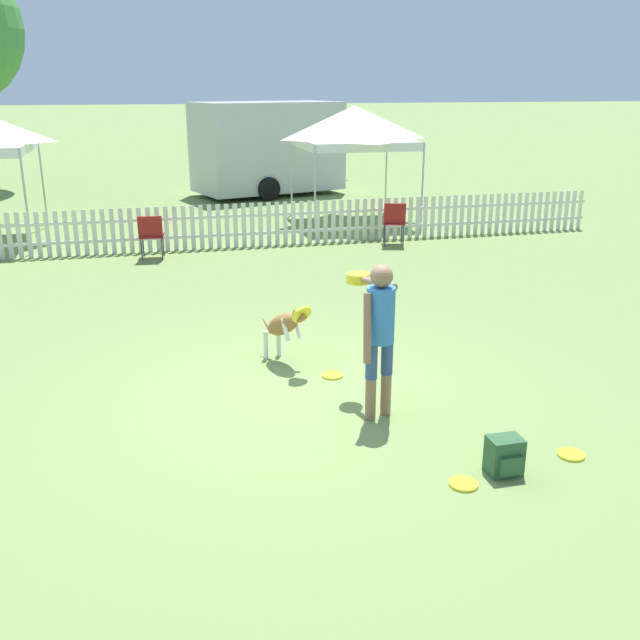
{
  "coord_description": "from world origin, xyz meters",
  "views": [
    {
      "loc": [
        -1.49,
        -6.95,
        3.22
      ],
      "look_at": [
        0.31,
        0.26,
        0.76
      ],
      "focal_mm": 40.0,
      "sensor_mm": 36.0,
      "label": 1
    }
  ],
  "objects_px": {
    "frisbee_near_dog": "(332,375)",
    "folding_chair_center": "(394,220)",
    "backpack_on_grass": "(505,456)",
    "equipment_trailer": "(268,147)",
    "frisbee_midfield": "(571,455)",
    "handler_person": "(378,322)",
    "canopy_tent_main": "(354,127)",
    "leaping_dog": "(284,324)",
    "folding_chair_blue_left": "(151,233)",
    "frisbee_near_handler": "(464,484)"
  },
  "relations": [
    {
      "from": "frisbee_near_dog",
      "to": "canopy_tent_main",
      "type": "distance_m",
      "value": 10.12
    },
    {
      "from": "frisbee_midfield",
      "to": "canopy_tent_main",
      "type": "bearing_deg",
      "value": 83.12
    },
    {
      "from": "frisbee_near_dog",
      "to": "folding_chair_center",
      "type": "xyz_separation_m",
      "value": [
        3.08,
        6.52,
        0.53
      ]
    },
    {
      "from": "frisbee_midfield",
      "to": "backpack_on_grass",
      "type": "height_order",
      "value": "backpack_on_grass"
    },
    {
      "from": "frisbee_near_handler",
      "to": "backpack_on_grass",
      "type": "xyz_separation_m",
      "value": [
        0.42,
        0.1,
        0.15
      ]
    },
    {
      "from": "frisbee_near_dog",
      "to": "equipment_trailer",
      "type": "distance_m",
      "value": 14.46
    },
    {
      "from": "frisbee_near_handler",
      "to": "frisbee_midfield",
      "type": "xyz_separation_m",
      "value": [
        1.17,
        0.22,
        0.0
      ]
    },
    {
      "from": "backpack_on_grass",
      "to": "folding_chair_center",
      "type": "relative_size",
      "value": 0.37
    },
    {
      "from": "leaping_dog",
      "to": "handler_person",
      "type": "bearing_deg",
      "value": 90.53
    },
    {
      "from": "folding_chair_blue_left",
      "to": "canopy_tent_main",
      "type": "bearing_deg",
      "value": -143.69
    },
    {
      "from": "handler_person",
      "to": "equipment_trailer",
      "type": "relative_size",
      "value": 0.31
    },
    {
      "from": "leaping_dog",
      "to": "canopy_tent_main",
      "type": "relative_size",
      "value": 0.37
    },
    {
      "from": "frisbee_near_handler",
      "to": "equipment_trailer",
      "type": "bearing_deg",
      "value": 85.45
    },
    {
      "from": "frisbee_near_handler",
      "to": "frisbee_near_dog",
      "type": "height_order",
      "value": "same"
    },
    {
      "from": "folding_chair_center",
      "to": "canopy_tent_main",
      "type": "bearing_deg",
      "value": -73.54
    },
    {
      "from": "backpack_on_grass",
      "to": "equipment_trailer",
      "type": "distance_m",
      "value": 16.81
    },
    {
      "from": "frisbee_near_dog",
      "to": "canopy_tent_main",
      "type": "height_order",
      "value": "canopy_tent_main"
    },
    {
      "from": "frisbee_near_dog",
      "to": "canopy_tent_main",
      "type": "relative_size",
      "value": 0.09
    },
    {
      "from": "handler_person",
      "to": "folding_chair_center",
      "type": "xyz_separation_m",
      "value": [
        2.91,
        7.59,
        -0.46
      ]
    },
    {
      "from": "frisbee_midfield",
      "to": "folding_chair_blue_left",
      "type": "xyz_separation_m",
      "value": [
        -3.5,
        8.79,
        0.51
      ]
    },
    {
      "from": "canopy_tent_main",
      "to": "handler_person",
      "type": "bearing_deg",
      "value": -105.37
    },
    {
      "from": "frisbee_near_handler",
      "to": "frisbee_near_dog",
      "type": "xyz_separation_m",
      "value": [
        -0.46,
        2.55,
        0.0
      ]
    },
    {
      "from": "backpack_on_grass",
      "to": "folding_chair_blue_left",
      "type": "relative_size",
      "value": 0.39
    },
    {
      "from": "backpack_on_grass",
      "to": "frisbee_midfield",
      "type": "bearing_deg",
      "value": 9.72
    },
    {
      "from": "leaping_dog",
      "to": "equipment_trailer",
      "type": "bearing_deg",
      "value": -120.44
    },
    {
      "from": "frisbee_near_dog",
      "to": "backpack_on_grass",
      "type": "xyz_separation_m",
      "value": [
        0.88,
        -2.46,
        0.15
      ]
    },
    {
      "from": "equipment_trailer",
      "to": "canopy_tent_main",
      "type": "bearing_deg",
      "value": -92.33
    },
    {
      "from": "leaping_dog",
      "to": "frisbee_near_dog",
      "type": "distance_m",
      "value": 0.85
    },
    {
      "from": "handler_person",
      "to": "equipment_trailer",
      "type": "distance_m",
      "value": 15.45
    },
    {
      "from": "frisbee_near_handler",
      "to": "canopy_tent_main",
      "type": "xyz_separation_m",
      "value": [
        2.58,
        11.94,
        2.25
      ]
    },
    {
      "from": "handler_person",
      "to": "folding_chair_blue_left",
      "type": "bearing_deg",
      "value": 84.01
    },
    {
      "from": "folding_chair_center",
      "to": "frisbee_near_handler",
      "type": "bearing_deg",
      "value": 89.68
    },
    {
      "from": "frisbee_near_handler",
      "to": "frisbee_near_dog",
      "type": "relative_size",
      "value": 1.0
    },
    {
      "from": "frisbee_near_handler",
      "to": "equipment_trailer",
      "type": "height_order",
      "value": "equipment_trailer"
    },
    {
      "from": "leaping_dog",
      "to": "folding_chair_blue_left",
      "type": "relative_size",
      "value": 1.16
    },
    {
      "from": "frisbee_midfield",
      "to": "folding_chair_blue_left",
      "type": "distance_m",
      "value": 9.48
    },
    {
      "from": "handler_person",
      "to": "leaping_dog",
      "type": "distance_m",
      "value": 1.78
    },
    {
      "from": "frisbee_near_dog",
      "to": "frisbee_midfield",
      "type": "height_order",
      "value": "same"
    },
    {
      "from": "frisbee_near_handler",
      "to": "handler_person",
      "type": "bearing_deg",
      "value": 101.2
    },
    {
      "from": "handler_person",
      "to": "frisbee_midfield",
      "type": "height_order",
      "value": "handler_person"
    },
    {
      "from": "folding_chair_center",
      "to": "equipment_trailer",
      "type": "bearing_deg",
      "value": -64.92
    },
    {
      "from": "leaping_dog",
      "to": "equipment_trailer",
      "type": "height_order",
      "value": "equipment_trailer"
    },
    {
      "from": "frisbee_near_dog",
      "to": "equipment_trailer",
      "type": "height_order",
      "value": "equipment_trailer"
    },
    {
      "from": "handler_person",
      "to": "folding_chair_blue_left",
      "type": "xyz_separation_m",
      "value": [
        -2.04,
        7.54,
        -0.48
      ]
    },
    {
      "from": "folding_chair_center",
      "to": "folding_chair_blue_left",
      "type": "bearing_deg",
      "value": 16.38
    },
    {
      "from": "folding_chair_blue_left",
      "to": "folding_chair_center",
      "type": "relative_size",
      "value": 0.95
    },
    {
      "from": "backpack_on_grass",
      "to": "folding_chair_center",
      "type": "xyz_separation_m",
      "value": [
        2.2,
        8.98,
        0.38
      ]
    },
    {
      "from": "canopy_tent_main",
      "to": "equipment_trailer",
      "type": "bearing_deg",
      "value": 104.21
    },
    {
      "from": "handler_person",
      "to": "leaping_dog",
      "type": "xyz_separation_m",
      "value": [
        -0.63,
        1.59,
        -0.5
      ]
    },
    {
      "from": "frisbee_near_dog",
      "to": "folding_chair_blue_left",
      "type": "xyz_separation_m",
      "value": [
        -1.87,
        6.46,
        0.51
      ]
    }
  ]
}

